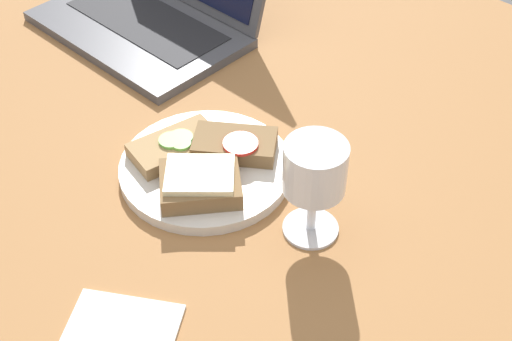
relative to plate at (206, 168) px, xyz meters
The scene contains 6 objects.
wooden_table 4.51cm from the plate, 75.99° to the right, with size 140.00×140.00×3.00cm, color #9E6B3D.
plate is the anchor object (origin of this frame).
sandwich_with_cucumber 4.99cm from the plate, 167.45° to the right, with size 8.44×12.55×2.33cm.
sandwich_with_cheese 5.20cm from the plate, 47.39° to the right, with size 12.39×12.63×3.19cm.
sandwich_with_tomato 5.06cm from the plate, 71.73° to the left, with size 12.28×11.26×2.63cm.
wine_glass 18.63cm from the plate, ahead, with size 7.25×7.25×13.12cm.
Camera 1 is at (50.30, -40.97, 66.48)cm, focal length 50.00 mm.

